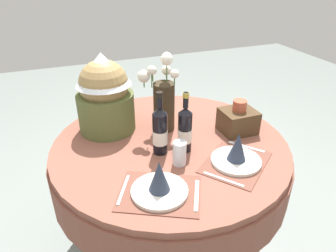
{
  "coord_description": "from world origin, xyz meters",
  "views": [
    {
      "loc": [
        -0.51,
        -1.31,
        1.63
      ],
      "look_at": [
        0.0,
        0.03,
        0.84
      ],
      "focal_mm": 33.07,
      "sensor_mm": 36.0,
      "label": 1
    }
  ],
  "objects_px": {
    "wine_bottle_centre": "(160,131)",
    "place_setting_right": "(237,155)",
    "dining_table": "(170,165)",
    "place_setting_left": "(159,184)",
    "woven_basket_side_right": "(238,120)",
    "tumbler_near_left": "(179,153)",
    "gift_tub_back_left": "(104,91)",
    "flower_vase": "(163,98)",
    "wine_bottle_left": "(185,129)"
  },
  "relations": [
    {
      "from": "place_setting_right",
      "to": "wine_bottle_left",
      "type": "height_order",
      "value": "wine_bottle_left"
    },
    {
      "from": "flower_vase",
      "to": "tumbler_near_left",
      "type": "bearing_deg",
      "value": -97.71
    },
    {
      "from": "flower_vase",
      "to": "gift_tub_back_left",
      "type": "bearing_deg",
      "value": 159.46
    },
    {
      "from": "wine_bottle_left",
      "to": "woven_basket_side_right",
      "type": "distance_m",
      "value": 0.37
    },
    {
      "from": "woven_basket_side_right",
      "to": "wine_bottle_centre",
      "type": "bearing_deg",
      "value": -174.26
    },
    {
      "from": "tumbler_near_left",
      "to": "wine_bottle_centre",
      "type": "bearing_deg",
      "value": 112.02
    },
    {
      "from": "dining_table",
      "to": "flower_vase",
      "type": "bearing_deg",
      "value": 83.66
    },
    {
      "from": "dining_table",
      "to": "wine_bottle_centre",
      "type": "distance_m",
      "value": 0.3
    },
    {
      "from": "place_setting_right",
      "to": "tumbler_near_left",
      "type": "distance_m",
      "value": 0.27
    },
    {
      "from": "place_setting_right",
      "to": "dining_table",
      "type": "bearing_deg",
      "value": 127.88
    },
    {
      "from": "place_setting_right",
      "to": "woven_basket_side_right",
      "type": "relative_size",
      "value": 2.28
    },
    {
      "from": "dining_table",
      "to": "tumbler_near_left",
      "type": "bearing_deg",
      "value": -98.74
    },
    {
      "from": "place_setting_left",
      "to": "flower_vase",
      "type": "relative_size",
      "value": 0.98
    },
    {
      "from": "wine_bottle_centre",
      "to": "gift_tub_back_left",
      "type": "xyz_separation_m",
      "value": [
        -0.2,
        0.34,
        0.11
      ]
    },
    {
      "from": "dining_table",
      "to": "place_setting_right",
      "type": "distance_m",
      "value": 0.42
    },
    {
      "from": "dining_table",
      "to": "wine_bottle_left",
      "type": "bearing_deg",
      "value": -68.04
    },
    {
      "from": "woven_basket_side_right",
      "to": "wine_bottle_left",
      "type": "bearing_deg",
      "value": -168.4
    },
    {
      "from": "woven_basket_side_right",
      "to": "tumbler_near_left",
      "type": "bearing_deg",
      "value": -157.73
    },
    {
      "from": "dining_table",
      "to": "place_setting_left",
      "type": "height_order",
      "value": "place_setting_left"
    },
    {
      "from": "place_setting_left",
      "to": "gift_tub_back_left",
      "type": "xyz_separation_m",
      "value": [
        -0.09,
        0.63,
        0.19
      ]
    },
    {
      "from": "tumbler_near_left",
      "to": "gift_tub_back_left",
      "type": "relative_size",
      "value": 0.27
    },
    {
      "from": "place_setting_left",
      "to": "wine_bottle_left",
      "type": "xyz_separation_m",
      "value": [
        0.23,
        0.27,
        0.07
      ]
    },
    {
      "from": "place_setting_left",
      "to": "wine_bottle_left",
      "type": "relative_size",
      "value": 1.33
    },
    {
      "from": "place_setting_left",
      "to": "tumbler_near_left",
      "type": "xyz_separation_m",
      "value": [
        0.16,
        0.16,
        0.01
      ]
    },
    {
      "from": "gift_tub_back_left",
      "to": "wine_bottle_left",
      "type": "bearing_deg",
      "value": -48.48
    },
    {
      "from": "dining_table",
      "to": "place_setting_right",
      "type": "height_order",
      "value": "place_setting_right"
    },
    {
      "from": "wine_bottle_centre",
      "to": "tumbler_near_left",
      "type": "relative_size",
      "value": 2.76
    },
    {
      "from": "dining_table",
      "to": "wine_bottle_centre",
      "type": "xyz_separation_m",
      "value": [
        -0.08,
        -0.07,
        0.28
      ]
    },
    {
      "from": "wine_bottle_left",
      "to": "dining_table",
      "type": "bearing_deg",
      "value": 111.96
    },
    {
      "from": "dining_table",
      "to": "gift_tub_back_left",
      "type": "xyz_separation_m",
      "value": [
        -0.28,
        0.26,
        0.38
      ]
    },
    {
      "from": "woven_basket_side_right",
      "to": "place_setting_left",
      "type": "bearing_deg",
      "value": -149.87
    },
    {
      "from": "wine_bottle_centre",
      "to": "tumbler_near_left",
      "type": "height_order",
      "value": "wine_bottle_centre"
    },
    {
      "from": "place_setting_right",
      "to": "gift_tub_back_left",
      "type": "relative_size",
      "value": 0.97
    },
    {
      "from": "flower_vase",
      "to": "wine_bottle_centre",
      "type": "height_order",
      "value": "flower_vase"
    },
    {
      "from": "dining_table",
      "to": "place_setting_left",
      "type": "relative_size",
      "value": 3.02
    },
    {
      "from": "wine_bottle_left",
      "to": "wine_bottle_centre",
      "type": "height_order",
      "value": "wine_bottle_centre"
    },
    {
      "from": "place_setting_right",
      "to": "wine_bottle_left",
      "type": "distance_m",
      "value": 0.28
    },
    {
      "from": "place_setting_left",
      "to": "woven_basket_side_right",
      "type": "bearing_deg",
      "value": 30.13
    },
    {
      "from": "dining_table",
      "to": "wine_bottle_left",
      "type": "xyz_separation_m",
      "value": [
        0.04,
        -0.1,
        0.27
      ]
    },
    {
      "from": "tumbler_near_left",
      "to": "gift_tub_back_left",
      "type": "distance_m",
      "value": 0.55
    },
    {
      "from": "dining_table",
      "to": "place_setting_left",
      "type": "xyz_separation_m",
      "value": [
        -0.19,
        -0.37,
        0.2
      ]
    },
    {
      "from": "wine_bottle_centre",
      "to": "wine_bottle_left",
      "type": "bearing_deg",
      "value": -11.59
    },
    {
      "from": "wine_bottle_centre",
      "to": "gift_tub_back_left",
      "type": "bearing_deg",
      "value": 120.47
    },
    {
      "from": "place_setting_right",
      "to": "woven_basket_side_right",
      "type": "distance_m",
      "value": 0.32
    },
    {
      "from": "wine_bottle_centre",
      "to": "woven_basket_side_right",
      "type": "height_order",
      "value": "wine_bottle_centre"
    },
    {
      "from": "wine_bottle_left",
      "to": "wine_bottle_centre",
      "type": "xyz_separation_m",
      "value": [
        -0.12,
        0.03,
        0.0
      ]
    },
    {
      "from": "wine_bottle_centre",
      "to": "place_setting_right",
      "type": "bearing_deg",
      "value": -35.1
    },
    {
      "from": "flower_vase",
      "to": "wine_bottle_left",
      "type": "height_order",
      "value": "flower_vase"
    },
    {
      "from": "place_setting_left",
      "to": "flower_vase",
      "type": "height_order",
      "value": "flower_vase"
    },
    {
      "from": "place_setting_right",
      "to": "wine_bottle_centre",
      "type": "height_order",
      "value": "wine_bottle_centre"
    }
  ]
}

